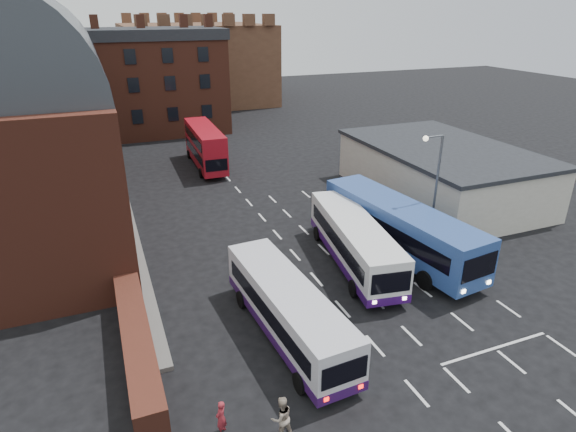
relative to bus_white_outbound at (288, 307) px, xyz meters
name	(u,v)px	position (x,y,z in m)	size (l,w,h in m)	color
ground	(366,336)	(3.46, -1.42, -1.61)	(180.00, 180.00, 0.00)	black
railway_station	(14,116)	(-12.04, 19.58, 6.03)	(12.00, 28.00, 16.00)	#602B1E
forecourt_wall	(138,347)	(-6.74, 0.58, -0.71)	(1.20, 10.00, 1.80)	#602B1E
cream_building	(441,171)	(18.46, 12.58, 0.55)	(10.40, 16.40, 4.25)	beige
brick_terrace	(131,88)	(-2.54, 44.58, 3.89)	(22.00, 10.00, 11.00)	brown
castle_keep	(195,63)	(9.46, 64.58, 4.39)	(22.00, 22.00, 12.00)	brown
bus_white_outbound	(288,307)	(0.00, 0.00, 0.00)	(3.00, 10.11, 2.72)	silver
bus_white_inbound	(354,239)	(6.27, 4.95, 0.08)	(4.00, 10.73, 2.86)	white
bus_blue	(399,226)	(9.46, 5.05, 0.36)	(4.28, 12.49, 3.34)	#2D4E97
bus_red_double	(205,146)	(2.45, 27.57, 0.48)	(2.70, 9.89, 3.93)	#A9111E
street_lamp	(434,181)	(11.80, 5.23, 2.92)	(1.53, 0.33, 7.50)	#53585D
pedestrian_red	(221,418)	(-4.36, -4.39, -0.89)	(0.52, 0.34, 1.43)	maroon
pedestrian_beige	(282,417)	(-2.36, -5.31, -0.76)	(0.83, 0.65, 1.70)	tan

